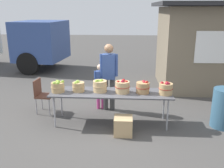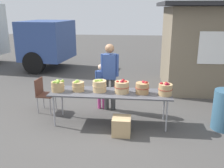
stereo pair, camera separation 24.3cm
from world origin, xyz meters
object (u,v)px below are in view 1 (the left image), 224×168
object	(u,v)px
market_table	(111,94)
vendor_adult	(109,72)
apple_basket_red_0	(122,87)
apple_basket_red_1	(143,87)
apple_basket_green_0	(58,87)
apple_basket_red_2	(166,88)
apple_basket_green_2	(100,86)
produce_crate	(123,126)
apple_basket_green_1	(78,86)
folding_chair	(42,93)
child_customer	(100,83)

from	to	relation	value
market_table	vendor_adult	bearing A→B (deg)	97.95
apple_basket_red_0	apple_basket_red_1	bearing A→B (deg)	1.29
apple_basket_green_0	apple_basket_red_2	bearing A→B (deg)	-0.33
apple_basket_green_0	apple_basket_red_1	world-z (taller)	apple_basket_red_1
market_table	apple_basket_red_1	xyz separation A→B (m)	(0.70, -0.01, 0.17)
apple_basket_green_2	produce_crate	bearing A→B (deg)	-45.61
apple_basket_green_1	folding_chair	distance (m)	1.21
folding_chair	produce_crate	bearing A→B (deg)	-112.52
apple_basket_green_1	folding_chair	xyz separation A→B (m)	(-1.04, 0.51, -0.36)
apple_basket_green_1	apple_basket_red_0	bearing A→B (deg)	-1.45
child_customer	apple_basket_green_0	bearing A→B (deg)	38.94
market_table	apple_basket_red_1	distance (m)	0.72
apple_basket_green_2	apple_basket_red_1	xyz separation A→B (m)	(0.96, -0.03, -0.01)
apple_basket_green_1	apple_basket_green_2	bearing A→B (deg)	1.84
apple_basket_green_2	folding_chair	xyz separation A→B (m)	(-1.52, 0.50, -0.38)
apple_basket_green_0	produce_crate	world-z (taller)	apple_basket_green_0
apple_basket_red_2	produce_crate	bearing A→B (deg)	-153.24
market_table	vendor_adult	distance (m)	0.86
produce_crate	vendor_adult	bearing A→B (deg)	106.81
market_table	child_customer	distance (m)	0.92
vendor_adult	child_customer	world-z (taller)	vendor_adult
apple_basket_red_1	vendor_adult	bearing A→B (deg)	135.38
child_customer	market_table	bearing A→B (deg)	103.40
market_table	apple_basket_green_0	bearing A→B (deg)	-177.11
vendor_adult	apple_basket_red_0	bearing A→B (deg)	114.42
apple_basket_red_2	folding_chair	bearing A→B (deg)	168.70
child_customer	produce_crate	world-z (taller)	child_customer
apple_basket_red_2	apple_basket_red_0	bearing A→B (deg)	176.56
vendor_adult	apple_basket_green_1	bearing A→B (deg)	51.84
market_table	produce_crate	world-z (taller)	market_table
apple_basket_green_1	apple_basket_red_0	size ratio (longest dim) A/B	0.86
market_table	vendor_adult	xyz separation A→B (m)	(-0.11, 0.80, 0.30)
apple_basket_green_0	vendor_adult	xyz separation A→B (m)	(1.08, 0.86, 0.14)
market_table	apple_basket_red_0	xyz separation A→B (m)	(0.25, -0.02, 0.18)
vendor_adult	produce_crate	xyz separation A→B (m)	(0.40, -1.33, -0.82)
apple_basket_green_2	apple_basket_red_2	bearing A→B (deg)	-3.85
apple_basket_red_0	produce_crate	xyz separation A→B (m)	(0.04, -0.51, -0.70)
apple_basket_red_0	produce_crate	distance (m)	0.87
market_table	apple_basket_green_2	xyz separation A→B (m)	(-0.25, 0.02, 0.18)
apple_basket_green_2	vendor_adult	size ratio (longest dim) A/B	0.19
vendor_adult	apple_basket_red_1	bearing A→B (deg)	135.74
folding_chair	produce_crate	distance (m)	2.34
apple_basket_green_0	apple_basket_red_0	xyz separation A→B (m)	(1.44, 0.04, 0.02)
apple_basket_green_1	child_customer	bearing A→B (deg)	64.57
child_customer	produce_crate	xyz separation A→B (m)	(0.63, -1.38, -0.51)
apple_basket_green_0	apple_basket_green_2	size ratio (longest dim) A/B	0.95
vendor_adult	produce_crate	world-z (taller)	vendor_adult
apple_basket_red_2	vendor_adult	xyz separation A→B (m)	(-1.31, 0.87, 0.13)
apple_basket_green_2	child_customer	size ratio (longest dim) A/B	0.27
apple_basket_red_0	market_table	bearing A→B (deg)	176.10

